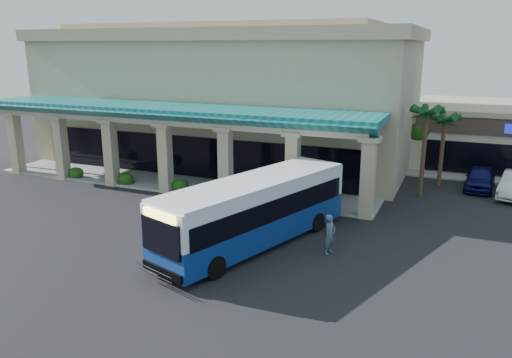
% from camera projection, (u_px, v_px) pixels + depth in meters
% --- Properties ---
extents(ground, '(110.00, 110.00, 0.00)m').
position_uv_depth(ground, '(234.00, 233.00, 26.56)').
color(ground, black).
extents(main_building, '(30.80, 14.80, 11.35)m').
position_uv_depth(main_building, '(228.00, 94.00, 42.33)').
color(main_building, tan).
rests_on(main_building, ground).
extents(arcade, '(30.00, 6.20, 5.70)m').
position_uv_depth(arcade, '(171.00, 146.00, 34.87)').
color(arcade, '#105B60').
rests_on(arcade, ground).
extents(palm_0, '(2.40, 2.40, 6.60)m').
position_uv_depth(palm_0, '(424.00, 147.00, 32.31)').
color(palm_0, '#0F3A17').
rests_on(palm_0, ground).
extents(palm_1, '(2.40, 2.40, 5.80)m').
position_uv_depth(palm_1, '(442.00, 146.00, 34.71)').
color(palm_1, '#0F3A17').
rests_on(palm_1, ground).
extents(palm_2, '(2.40, 2.40, 6.20)m').
position_uv_depth(palm_2, '(14.00, 130.00, 39.97)').
color(palm_2, '#0F3A17').
rests_on(palm_2, ground).
extents(broadleaf_tree, '(2.60, 2.60, 4.81)m').
position_uv_depth(broadleaf_tree, '(419.00, 139.00, 40.04)').
color(broadleaf_tree, '#18440F').
rests_on(broadleaf_tree, ground).
extents(transit_bus, '(6.58, 12.37, 3.38)m').
position_uv_depth(transit_bus, '(255.00, 212.00, 24.60)').
color(transit_bus, navy).
rests_on(transit_bus, ground).
extents(pedestrian, '(0.67, 0.82, 1.95)m').
position_uv_depth(pedestrian, '(330.00, 234.00, 23.70)').
color(pedestrian, '#505C6D').
rests_on(pedestrian, ground).
extents(car_silver, '(2.17, 4.67, 1.55)m').
position_uv_depth(car_silver, '(480.00, 178.00, 34.51)').
color(car_silver, '#0D0F4D').
rests_on(car_silver, ground).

